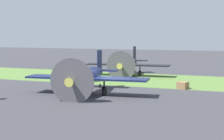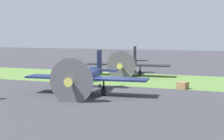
{
  "view_description": "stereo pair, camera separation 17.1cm",
  "coord_description": "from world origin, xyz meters",
  "px_view_note": "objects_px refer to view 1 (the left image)",
  "views": [
    {
      "loc": [
        -10.25,
        26.52,
        5.05
      ],
      "look_at": [
        2.22,
        -6.19,
        1.35
      ],
      "focal_mm": 54.81,
      "sensor_mm": 36.0,
      "label": 1
    },
    {
      "loc": [
        -10.41,
        26.46,
        5.05
      ],
      "look_at": [
        2.22,
        -6.19,
        1.35
      ],
      "focal_mm": 54.81,
      "sensor_mm": 36.0,
      "label": 2
    }
  ],
  "objects_px": {
    "fuel_drum": "(94,77)",
    "supply_crate": "(183,85)",
    "airplane_wingman": "(128,63)",
    "airplane_lead": "(87,76)"
  },
  "relations": [
    {
      "from": "fuel_drum",
      "to": "supply_crate",
      "type": "xyz_separation_m",
      "value": [
        -9.65,
        1.45,
        -0.13
      ]
    },
    {
      "from": "airplane_wingman",
      "to": "supply_crate",
      "type": "bearing_deg",
      "value": 131.19
    },
    {
      "from": "airplane_wingman",
      "to": "fuel_drum",
      "type": "xyz_separation_m",
      "value": [
        1.82,
        6.23,
        -1.06
      ]
    },
    {
      "from": "airplane_lead",
      "to": "fuel_drum",
      "type": "height_order",
      "value": "airplane_lead"
    },
    {
      "from": "airplane_lead",
      "to": "supply_crate",
      "type": "distance_m",
      "value": 9.14
    },
    {
      "from": "airplane_lead",
      "to": "supply_crate",
      "type": "relative_size",
      "value": 11.68
    },
    {
      "from": "airplane_lead",
      "to": "supply_crate",
      "type": "xyz_separation_m",
      "value": [
        -7.05,
        -5.69,
        -1.24
      ]
    },
    {
      "from": "fuel_drum",
      "to": "airplane_wingman",
      "type": "bearing_deg",
      "value": -106.31
    },
    {
      "from": "airplane_wingman",
      "to": "fuel_drum",
      "type": "distance_m",
      "value": 6.58
    },
    {
      "from": "airplane_wingman",
      "to": "fuel_drum",
      "type": "bearing_deg",
      "value": 69.38
    }
  ]
}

